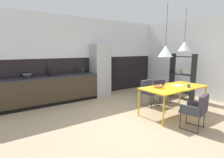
{
  "coord_description": "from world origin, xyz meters",
  "views": [
    {
      "loc": [
        -2.88,
        -2.9,
        1.73
      ],
      "look_at": [
        -0.25,
        0.96,
        0.95
      ],
      "focal_mm": 28.01,
      "sensor_mm": 36.0,
      "label": 1
    }
  ],
  "objects_px": {
    "cooking_pot": "(27,76)",
    "bottle_vinegar_dark": "(49,72)",
    "armchair_facing_counter": "(149,89)",
    "pendant_lamp_over_table_near": "(165,51)",
    "bottle_wine_green": "(83,71)",
    "pendant_lamp_over_table_far": "(184,46)",
    "open_book": "(178,85)",
    "mug_glass_clear": "(163,84)",
    "mug_dark_espresso": "(189,86)",
    "bottle_spice_small": "(52,73)",
    "open_shelf_unit": "(182,76)",
    "armchair_far_side": "(161,88)",
    "fruit_bowl": "(158,86)",
    "dining_table": "(174,88)",
    "armchair_by_stool": "(197,108)",
    "refrigerator_column": "(100,70)"
  },
  "relations": [
    {
      "from": "armchair_far_side",
      "to": "fruit_bowl",
      "type": "relative_size",
      "value": 2.74
    },
    {
      "from": "open_shelf_unit",
      "to": "pendant_lamp_over_table_far",
      "type": "distance_m",
      "value": 1.74
    },
    {
      "from": "armchair_facing_counter",
      "to": "pendant_lamp_over_table_near",
      "type": "distance_m",
      "value": 1.51
    },
    {
      "from": "mug_dark_espresso",
      "to": "bottle_vinegar_dark",
      "type": "relative_size",
      "value": 0.34
    },
    {
      "from": "bottle_vinegar_dark",
      "to": "pendant_lamp_over_table_far",
      "type": "xyz_separation_m",
      "value": [
        2.86,
        -2.92,
        0.8
      ]
    },
    {
      "from": "fruit_bowl",
      "to": "mug_dark_espresso",
      "type": "bearing_deg",
      "value": -31.58
    },
    {
      "from": "mug_glass_clear",
      "to": "fruit_bowl",
      "type": "bearing_deg",
      "value": -157.82
    },
    {
      "from": "armchair_facing_counter",
      "to": "armchair_by_stool",
      "type": "height_order",
      "value": "armchair_by_stool"
    },
    {
      "from": "bottle_vinegar_dark",
      "to": "cooking_pot",
      "type": "bearing_deg",
      "value": -175.58
    },
    {
      "from": "bottle_vinegar_dark",
      "to": "bottle_spice_small",
      "type": "xyz_separation_m",
      "value": [
        0.07,
        -0.1,
        -0.02
      ]
    },
    {
      "from": "mug_dark_espresso",
      "to": "open_book",
      "type": "bearing_deg",
      "value": 95.68
    },
    {
      "from": "pendant_lamp_over_table_near",
      "to": "pendant_lamp_over_table_far",
      "type": "bearing_deg",
      "value": -2.07
    },
    {
      "from": "bottle_spice_small",
      "to": "open_shelf_unit",
      "type": "xyz_separation_m",
      "value": [
        3.96,
        -2.03,
        -0.21
      ]
    },
    {
      "from": "armchair_by_stool",
      "to": "bottle_spice_small",
      "type": "bearing_deg",
      "value": 105.4
    },
    {
      "from": "refrigerator_column",
      "to": "open_shelf_unit",
      "type": "height_order",
      "value": "refrigerator_column"
    },
    {
      "from": "bottle_spice_small",
      "to": "open_shelf_unit",
      "type": "bearing_deg",
      "value": -27.16
    },
    {
      "from": "dining_table",
      "to": "fruit_bowl",
      "type": "bearing_deg",
      "value": 161.51
    },
    {
      "from": "armchair_facing_counter",
      "to": "armchair_by_stool",
      "type": "relative_size",
      "value": 0.99
    },
    {
      "from": "dining_table",
      "to": "armchair_by_stool",
      "type": "distance_m",
      "value": 1.01
    },
    {
      "from": "bottle_wine_green",
      "to": "pendant_lamp_over_table_far",
      "type": "relative_size",
      "value": 0.22
    },
    {
      "from": "open_shelf_unit",
      "to": "pendant_lamp_over_table_near",
      "type": "relative_size",
      "value": 1.24
    },
    {
      "from": "bottle_spice_small",
      "to": "bottle_wine_green",
      "type": "distance_m",
      "value": 1.05
    },
    {
      "from": "cooking_pot",
      "to": "pendant_lamp_over_table_near",
      "type": "height_order",
      "value": "pendant_lamp_over_table_near"
    },
    {
      "from": "open_book",
      "to": "bottle_vinegar_dark",
      "type": "bearing_deg",
      "value": 132.87
    },
    {
      "from": "open_shelf_unit",
      "to": "pendant_lamp_over_table_near",
      "type": "distance_m",
      "value": 2.24
    },
    {
      "from": "fruit_bowl",
      "to": "mug_glass_clear",
      "type": "bearing_deg",
      "value": 22.18
    },
    {
      "from": "armchair_facing_counter",
      "to": "armchair_far_side",
      "type": "height_order",
      "value": "armchair_facing_counter"
    },
    {
      "from": "mug_glass_clear",
      "to": "mug_dark_espresso",
      "type": "relative_size",
      "value": 1.0
    },
    {
      "from": "armchair_facing_counter",
      "to": "bottle_spice_small",
      "type": "bearing_deg",
      "value": -43.04
    },
    {
      "from": "open_book",
      "to": "mug_dark_espresso",
      "type": "relative_size",
      "value": 2.42
    },
    {
      "from": "mug_dark_espresso",
      "to": "dining_table",
      "type": "bearing_deg",
      "value": 131.33
    },
    {
      "from": "bottle_spice_small",
      "to": "pendant_lamp_over_table_far",
      "type": "height_order",
      "value": "pendant_lamp_over_table_far"
    },
    {
      "from": "armchair_far_side",
      "to": "fruit_bowl",
      "type": "xyz_separation_m",
      "value": [
        -1.07,
        -0.79,
        0.31
      ]
    },
    {
      "from": "armchair_by_stool",
      "to": "fruit_bowl",
      "type": "relative_size",
      "value": 2.99
    },
    {
      "from": "open_book",
      "to": "mug_dark_espresso",
      "type": "distance_m",
      "value": 0.31
    },
    {
      "from": "fruit_bowl",
      "to": "mug_dark_espresso",
      "type": "relative_size",
      "value": 2.31
    },
    {
      "from": "bottle_spice_small",
      "to": "mug_dark_espresso",
      "type": "bearing_deg",
      "value": -49.43
    },
    {
      "from": "bottle_spice_small",
      "to": "armchair_facing_counter",
      "type": "bearing_deg",
      "value": -38.48
    },
    {
      "from": "dining_table",
      "to": "bottle_wine_green",
      "type": "relative_size",
      "value": 7.33
    },
    {
      "from": "dining_table",
      "to": "pendant_lamp_over_table_near",
      "type": "xyz_separation_m",
      "value": [
        -0.37,
        0.04,
        0.99
      ]
    },
    {
      "from": "bottle_wine_green",
      "to": "fruit_bowl",
      "type": "bearing_deg",
      "value": -70.43
    },
    {
      "from": "armchair_by_stool",
      "to": "pendant_lamp_over_table_near",
      "type": "relative_size",
      "value": 0.61
    },
    {
      "from": "cooking_pot",
      "to": "pendant_lamp_over_table_far",
      "type": "xyz_separation_m",
      "value": [
        3.53,
        -2.87,
        0.87
      ]
    },
    {
      "from": "armchair_far_side",
      "to": "bottle_spice_small",
      "type": "relative_size",
      "value": 2.54
    },
    {
      "from": "open_book",
      "to": "cooking_pot",
      "type": "bearing_deg",
      "value": 139.68
    },
    {
      "from": "cooking_pot",
      "to": "bottle_vinegar_dark",
      "type": "relative_size",
      "value": 0.78
    },
    {
      "from": "refrigerator_column",
      "to": "bottle_wine_green",
      "type": "height_order",
      "value": "refrigerator_column"
    },
    {
      "from": "armchair_by_stool",
      "to": "mug_dark_espresso",
      "type": "distance_m",
      "value": 0.94
    },
    {
      "from": "refrigerator_column",
      "to": "bottle_spice_small",
      "type": "distance_m",
      "value": 1.78
    },
    {
      "from": "mug_glass_clear",
      "to": "cooking_pot",
      "type": "xyz_separation_m",
      "value": [
        -3.07,
        2.59,
        0.17
      ]
    }
  ]
}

